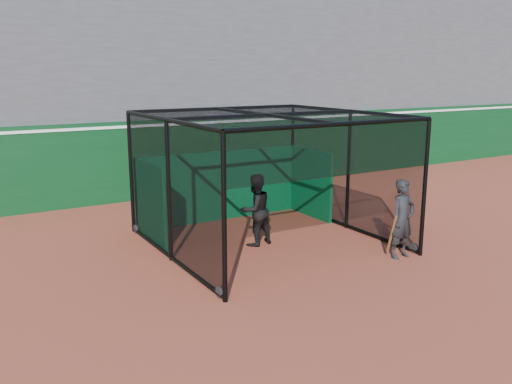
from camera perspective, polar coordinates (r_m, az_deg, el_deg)
ground at (r=10.53m, az=3.79°, el=-9.75°), size 120.00×120.00×0.00m
outfield_wall at (r=17.63m, az=-11.96°, el=3.45°), size 50.00×0.50×2.50m
grandstand at (r=21.03m, az=-15.80°, el=13.40°), size 50.00×7.85×8.95m
batting_cage at (r=12.64m, az=1.16°, el=1.23°), size 4.98×5.15×3.03m
batter at (r=12.61m, az=-0.07°, el=-1.90°), size 0.92×0.77×1.69m
on_deck_player at (r=12.17m, az=15.17°, el=-2.76°), size 0.66×0.46×1.74m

